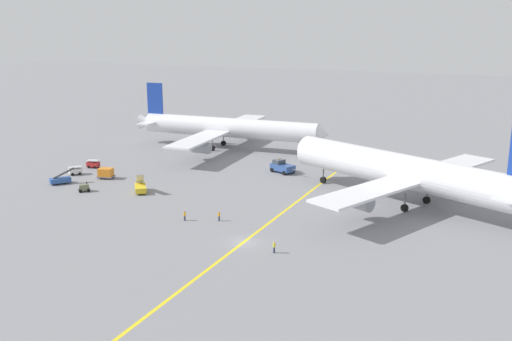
{
  "coord_description": "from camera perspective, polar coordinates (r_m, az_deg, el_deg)",
  "views": [
    {
      "loc": [
        32.73,
        -75.38,
        31.87
      ],
      "look_at": [
        -8.59,
        25.95,
        4.0
      ],
      "focal_mm": 41.78,
      "sensor_mm": 36.0,
      "label": 1
    }
  ],
  "objects": [
    {
      "name": "ground_plane",
      "position": [
        88.14,
        -1.21,
        -6.91
      ],
      "size": [
        600.0,
        600.0,
        0.0
      ],
      "primitive_type": "plane",
      "color": "gray"
    },
    {
      "name": "airliner_at_gate_left",
      "position": [
        149.79,
        -2.75,
        4.09
      ],
      "size": [
        51.27,
        48.49,
        15.89
      ],
      "color": "silver",
      "rests_on": "ground"
    },
    {
      "name": "pushback_tug",
      "position": [
        127.41,
        2.52,
        0.37
      ],
      "size": [
        8.14,
        4.95,
        2.97
      ],
      "color": "#2D4C8C",
      "rests_on": "ground"
    },
    {
      "name": "airliner_being_pushed",
      "position": [
        107.56,
        13.95,
        -0.11
      ],
      "size": [
        48.07,
        45.14,
        16.79
      ],
      "color": "silver",
      "rests_on": "ground"
    },
    {
      "name": "gse_gpu_cart_small",
      "position": [
        117.9,
        -16.12,
        -1.57
      ],
      "size": [
        2.64,
        2.58,
        1.9
      ],
      "color": "#666B4C",
      "rests_on": "ground"
    },
    {
      "name": "gse_baggage_cart_trailing",
      "position": [
        131.17,
        -16.91,
        -0.02
      ],
      "size": [
        2.96,
        3.11,
        1.71
      ],
      "color": "silver",
      "rests_on": "ground"
    },
    {
      "name": "gse_container_dolly_flat",
      "position": [
        126.25,
        -14.18,
        -0.23
      ],
      "size": [
        3.56,
        2.77,
        2.15
      ],
      "color": "slate",
      "rests_on": "ground"
    },
    {
      "name": "taxiway_stripe",
      "position": [
        96.7,
        1.36,
        -4.96
      ],
      "size": [
        5.58,
        119.91,
        0.01
      ],
      "primitive_type": "cube",
      "rotation": [
        0.0,
        0.0,
        -0.04
      ],
      "color": "yellow",
      "rests_on": "ground"
    },
    {
      "name": "ground_crew_ramp_agent_by_cones",
      "position": [
        97.84,
        -6.84,
        -4.31
      ],
      "size": [
        0.36,
        0.5,
        1.62
      ],
      "color": "#2D3351",
      "rests_on": "ground"
    },
    {
      "name": "gse_stair_truck_yellow",
      "position": [
        114.87,
        -11.01,
        -1.56
      ],
      "size": [
        4.23,
        4.83,
        4.06
      ],
      "color": "gold",
      "rests_on": "ground"
    },
    {
      "name": "gse_baggage_cart_near_cluster",
      "position": [
        136.2,
        -15.32,
        0.61
      ],
      "size": [
        2.92,
        1.94,
        1.71
      ],
      "color": "red",
      "rests_on": "ground"
    },
    {
      "name": "ground_crew_wing_walker_right",
      "position": [
        84.15,
        1.75,
        -7.32
      ],
      "size": [
        0.45,
        0.38,
        1.7
      ],
      "color": "#2D3351",
      "rests_on": "ground"
    },
    {
      "name": "ground_crew_marshaller_foreground",
      "position": [
        97.19,
        -3.56,
        -4.37
      ],
      "size": [
        0.36,
        0.36,
        1.59
      ],
      "color": "#2D3351",
      "rests_on": "ground"
    },
    {
      "name": "gse_belt_loader_portside",
      "position": [
        124.78,
        -18.21,
        -0.85
      ],
      "size": [
        4.1,
        4.58,
        3.02
      ],
      "color": "#2D5199",
      "rests_on": "ground"
    }
  ]
}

